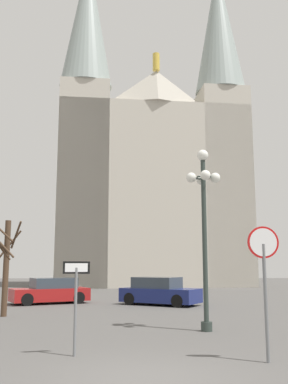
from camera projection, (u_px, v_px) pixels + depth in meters
name	position (u px, v px, depth m)	size (l,w,h in m)	color
ground_plane	(147.00, 379.00, 8.13)	(120.00, 120.00, 0.00)	#514F4C
cathedral	(152.00, 171.00, 45.38)	(19.62, 12.84, 35.22)	#BCB5A5
stop_sign	(264.00, 267.00, 9.81)	(0.73, 0.08, 2.98)	slate
one_way_arrow_sign	(76.00, 294.00, 10.38)	(0.64, 0.19, 2.19)	slate
street_lamp	(204.00, 212.00, 14.57)	(1.16, 1.16, 6.00)	#2D3833
bare_tree	(6.00, 263.00, 18.23)	(1.15, 1.15, 3.97)	#473323
parked_car_near_red	(51.00, 291.00, 23.91)	(4.50, 3.41, 1.38)	maroon
parked_car_far_navy	(159.00, 292.00, 23.05)	(4.44, 3.70, 1.45)	navy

